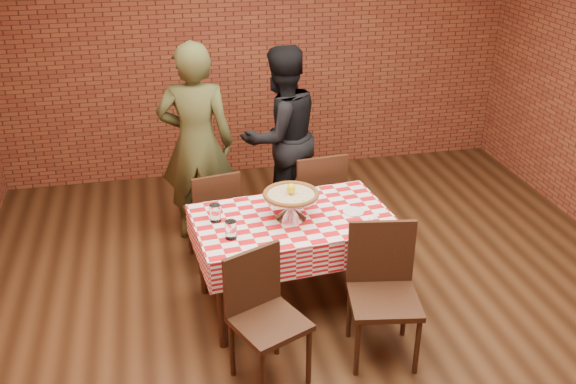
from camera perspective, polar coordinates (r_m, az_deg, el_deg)
The scene contains 19 objects.
ground at distance 4.83m, azimuth 4.18°, elevation -12.05°, with size 6.00×6.00×0.00m, color black.
back_wall at distance 6.89m, azimuth -2.61°, elevation 13.27°, with size 5.50×5.50×0.00m, color brown.
table at distance 4.87m, azimuth 0.43°, elevation -6.21°, with size 1.42×0.85×0.75m, color #391E10.
tablecloth at distance 4.73m, azimuth 0.44°, elevation -3.54°, with size 1.45×0.89×0.24m, color red, non-canonical shape.
pizza_stand at distance 4.62m, azimuth 0.27°, elevation -1.31°, with size 0.40×0.40×0.18m, color silver, non-canonical shape.
pizza at distance 4.58m, azimuth 0.27°, elevation -0.25°, with size 0.41×0.41×0.03m, color beige.
lemon at distance 4.56m, azimuth 0.27°, elevation 0.28°, with size 0.06×0.06×0.08m, color yellow.
water_glass_left at distance 4.39m, azimuth -5.12°, elevation -3.37°, with size 0.08×0.08×0.13m, color white.
water_glass_right at distance 4.62m, azimuth -6.51°, elevation -1.88°, with size 0.08×0.08×0.13m, color white.
side_plate at distance 4.76m, azimuth 5.86°, elevation -1.76°, with size 0.16×0.16×0.01m, color white.
sweetener_packet_a at distance 4.69m, azimuth 7.48°, elevation -2.35°, with size 0.05×0.04×0.01m, color white.
sweetener_packet_b at distance 4.73m, azimuth 7.82°, elevation -2.07°, with size 0.05×0.04×0.01m, color white.
condiment_caddy at distance 4.90m, azimuth -0.48°, elevation 0.09°, with size 0.10×0.08×0.14m, color silver.
chair_near_left at distance 4.13m, azimuth -1.65°, elevation -11.65°, with size 0.42×0.42×0.90m, color #391E10, non-canonical shape.
chair_near_right at distance 4.36m, azimuth 8.59°, elevation -9.33°, with size 0.46×0.46×0.94m, color #391E10, non-canonical shape.
chair_far_left at distance 5.42m, azimuth -6.78°, elevation -2.04°, with size 0.40×0.40×0.88m, color #391E10, non-canonical shape.
chair_far_right at distance 5.62m, azimuth 2.32°, elevation -0.48°, with size 0.44×0.44×0.93m, color #391E10, non-canonical shape.
diner_olive at distance 5.64m, azimuth -8.18°, elevation 4.28°, with size 0.66×0.43×1.81m, color #404322.
diner_black at distance 5.93m, azimuth -0.63°, elevation 5.01°, with size 0.82×0.64×1.69m, color black.
Camera 1 is at (-1.16, -3.62, 2.98)m, focal length 39.86 mm.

